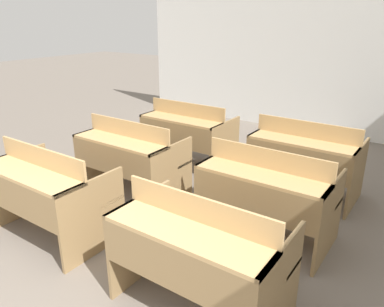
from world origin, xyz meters
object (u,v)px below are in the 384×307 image
(bench_third_left, at_px, (188,133))
(bench_front_left, at_px, (47,190))
(bench_third_right, at_px, (305,157))
(bench_front_right, at_px, (199,251))
(bench_second_right, at_px, (266,192))
(bench_second_left, at_px, (130,156))

(bench_third_left, bearing_deg, bench_front_left, -90.59)
(bench_third_right, bearing_deg, bench_front_left, -127.02)
(bench_front_right, distance_m, bench_third_right, 2.19)
(bench_front_left, xyz_separation_m, bench_second_right, (1.68, 1.12, 0.00))
(bench_second_left, bearing_deg, bench_front_right, -32.84)
(bench_front_left, height_order, bench_third_left, same)
(bench_second_left, relative_size, bench_second_right, 1.00)
(bench_front_left, height_order, bench_front_right, same)
(bench_front_left, distance_m, bench_third_left, 2.21)
(bench_second_left, bearing_deg, bench_front_left, -90.49)
(bench_front_right, distance_m, bench_second_left, 1.99)
(bench_second_right, bearing_deg, bench_third_left, 146.75)
(bench_third_right, bearing_deg, bench_third_left, 179.94)
(bench_second_right, bearing_deg, bench_third_right, 90.88)
(bench_front_left, height_order, bench_second_right, same)
(bench_front_left, bearing_deg, bench_third_right, 52.98)
(bench_front_right, relative_size, bench_third_left, 1.00)
(bench_front_right, bearing_deg, bench_second_left, 147.16)
(bench_front_right, bearing_deg, bench_second_right, 89.96)
(bench_third_right, bearing_deg, bench_second_left, -146.03)
(bench_front_left, xyz_separation_m, bench_third_right, (1.66, 2.21, 0.00))
(bench_front_left, distance_m, bench_second_left, 1.09)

